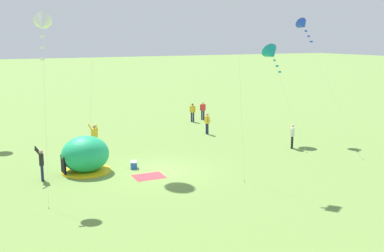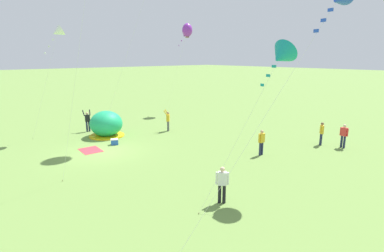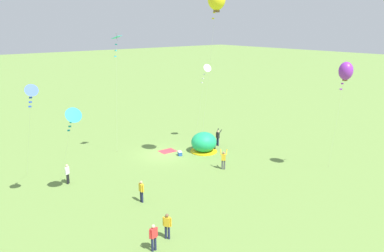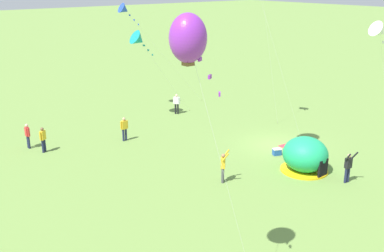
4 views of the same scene
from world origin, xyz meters
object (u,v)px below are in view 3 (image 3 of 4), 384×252
at_px(person_center_field, 67,173).
at_px(kite_blue, 31,92).
at_px(person_near_tent, 167,225).
at_px(person_arms_raised, 224,159).
at_px(kite_white, 206,69).
at_px(kite_purple, 346,71).
at_px(popup_tent, 204,143).
at_px(cooler_box, 180,153).
at_px(person_watching_sky, 154,236).
at_px(person_flying_kite, 218,137).
at_px(person_with_toddler, 141,190).
at_px(kite_teal, 72,117).
at_px(kite_cyan, 116,43).

relative_size(person_center_field, kite_blue, 0.19).
xyz_separation_m(person_near_tent, person_arms_raised, (-10.78, -6.18, 0.03)).
height_order(person_arms_raised, kite_white, kite_white).
height_order(person_arms_raised, kite_purple, kite_purple).
relative_size(popup_tent, cooler_box, 4.46).
relative_size(cooler_box, kite_purple, 0.06).
xyz_separation_m(person_center_field, kite_purple, (-18.77, 13.40, 8.32)).
xyz_separation_m(person_near_tent, person_watching_sky, (1.37, 0.54, 0.00)).
bearing_deg(person_center_field, person_near_tent, 97.50).
relative_size(popup_tent, person_watching_sky, 1.63).
relative_size(person_flying_kite, person_with_toddler, 1.10).
relative_size(person_watching_sky, kite_teal, 0.24).
height_order(person_flying_kite, person_with_toddler, person_flying_kite).
distance_m(person_center_field, kite_blue, 8.63).
bearing_deg(popup_tent, person_near_tent, 41.20).
height_order(person_with_toddler, person_arms_raised, person_arms_raised).
xyz_separation_m(person_with_toddler, person_center_field, (3.01, -6.81, 0.00)).
xyz_separation_m(kite_cyan, kite_white, (-9.98, 1.20, -3.06)).
distance_m(kite_purple, kite_blue, 24.16).
xyz_separation_m(person_flying_kite, kite_white, (0.20, -1.85, 7.25)).
distance_m(person_watching_sky, kite_cyan, 19.46).
xyz_separation_m(person_arms_raised, kite_white, (-4.17, -7.30, 7.25)).
height_order(person_with_toddler, person_center_field, same).
bearing_deg(person_watching_sky, person_with_toddler, -115.48).
bearing_deg(person_arms_raised, kite_blue, -11.26).
distance_m(person_near_tent, kite_purple, 19.13).
xyz_separation_m(person_flying_kite, kite_blue, (19.72, 2.39, 7.54)).
height_order(popup_tent, kite_cyan, kite_cyan).
distance_m(person_arms_raised, kite_cyan, 14.58).
relative_size(kite_cyan, kite_blue, 1.34).
height_order(kite_teal, kite_cyan, kite_cyan).
bearing_deg(person_flying_kite, person_near_tent, 37.50).
bearing_deg(person_near_tent, kite_purple, 175.73).
xyz_separation_m(kite_white, kite_blue, (19.51, 4.25, 0.29)).
bearing_deg(person_arms_raised, person_with_toddler, 5.34).
bearing_deg(kite_teal, person_near_tent, 102.75).
height_order(cooler_box, person_center_field, person_center_field).
bearing_deg(kite_cyan, kite_blue, 29.76).
bearing_deg(kite_purple, person_flying_kite, -81.10).
relative_size(person_center_field, kite_white, 0.19).
distance_m(cooler_box, person_with_toddler, 10.67).
relative_size(person_near_tent, person_center_field, 1.00).
bearing_deg(popup_tent, kite_cyan, -25.30).
bearing_deg(kite_cyan, person_flying_kite, 163.29).
bearing_deg(cooler_box, kite_white, -160.36).
relative_size(person_with_toddler, kite_white, 0.19).
distance_m(person_with_toddler, kite_teal, 7.39).
distance_m(person_flying_kite, person_center_field, 16.75).
xyz_separation_m(person_with_toddler, kite_blue, (5.98, -3.93, 7.57)).
relative_size(person_flying_kite, person_arms_raised, 1.00).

